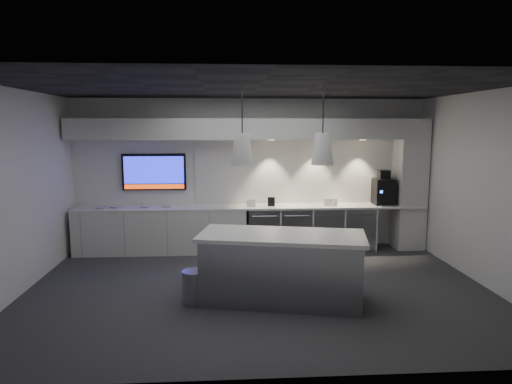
{
  "coord_description": "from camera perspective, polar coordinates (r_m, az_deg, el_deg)",
  "views": [
    {
      "loc": [
        -0.47,
        -6.65,
        2.46
      ],
      "look_at": [
        0.04,
        1.1,
        1.33
      ],
      "focal_mm": 32.0,
      "sensor_mm": 36.0,
      "label": 1
    }
  ],
  "objects": [
    {
      "name": "left_base_cabinets",
      "position": [
        9.15,
        -11.72,
        -4.75
      ],
      "size": [
        3.3,
        0.63,
        0.86
      ],
      "primitive_type": "cube",
      "color": "silver",
      "rests_on": "floor"
    },
    {
      "name": "backsplash",
      "position": [
        9.33,
        6.61,
        2.6
      ],
      "size": [
        4.6,
        0.03,
        1.3
      ],
      "primitive_type": "cube",
      "color": "silver",
      "rests_on": "wall_back"
    },
    {
      "name": "fridge_unit_a",
      "position": [
        9.09,
        0.91,
        -4.69
      ],
      "size": [
        0.6,
        0.61,
        0.85
      ],
      "primitive_type": "cube",
      "color": "gray",
      "rests_on": "floor"
    },
    {
      "name": "fridge_unit_d",
      "position": [
        9.43,
        12.47,
        -4.42
      ],
      "size": [
        0.6,
        0.61,
        0.85
      ],
      "primitive_type": "cube",
      "color": "gray",
      "rests_on": "floor"
    },
    {
      "name": "sign_black",
      "position": [
        8.94,
        1.92,
        -1.22
      ],
      "size": [
        0.14,
        0.03,
        0.18
      ],
      "primitive_type": "cube",
      "rotation": [
        0.0,
        0.0,
        -0.1
      ],
      "color": "black",
      "rests_on": "back_counter"
    },
    {
      "name": "tray_c",
      "position": [
        9.07,
        -13.66,
        -1.81
      ],
      "size": [
        0.19,
        0.19,
        0.02
      ],
      "primitive_type": "cube",
      "rotation": [
        0.0,
        0.0,
        -0.19
      ],
      "color": "#9E9E9E",
      "rests_on": "back_counter"
    },
    {
      "name": "wall_tv",
      "position": [
        9.26,
        -12.61,
        2.47
      ],
      "size": [
        1.25,
        0.07,
        0.72
      ],
      "color": "black",
      "rests_on": "wall_back"
    },
    {
      "name": "wall_front",
      "position": [
        4.29,
        2.64,
        -4.67
      ],
      "size": [
        7.0,
        0.0,
        7.0
      ],
      "primitive_type": "plane",
      "rotation": [
        -1.57,
        0.0,
        0.0
      ],
      "color": "white",
      "rests_on": "floor"
    },
    {
      "name": "column",
      "position": [
        9.65,
        18.65,
        0.91
      ],
      "size": [
        0.55,
        0.55,
        2.6
      ],
      "primitive_type": "cube",
      "color": "silver",
      "rests_on": "floor"
    },
    {
      "name": "fridge_unit_b",
      "position": [
        9.16,
        4.85,
        -4.62
      ],
      "size": [
        0.6,
        0.61,
        0.85
      ],
      "primitive_type": "cube",
      "color": "gray",
      "rests_on": "floor"
    },
    {
      "name": "tray_b",
      "position": [
        9.19,
        -17.16,
        -1.81
      ],
      "size": [
        0.2,
        0.2,
        0.02
      ],
      "primitive_type": "cube",
      "rotation": [
        0.0,
        0.0,
        -0.31
      ],
      "color": "#9E9E9E",
      "rests_on": "back_counter"
    },
    {
      "name": "wall_right",
      "position": [
        7.8,
        26.87,
        0.29
      ],
      "size": [
        0.0,
        7.0,
        7.0
      ],
      "primitive_type": "plane",
      "rotation": [
        1.57,
        0.0,
        -1.57
      ],
      "color": "white",
      "rests_on": "floor"
    },
    {
      "name": "ceiling",
      "position": [
        6.69,
        0.31,
        12.89
      ],
      "size": [
        7.0,
        7.0,
        0.0
      ],
      "primitive_type": "plane",
      "rotation": [
        3.14,
        0.0,
        0.0
      ],
      "color": "black",
      "rests_on": "wall_back"
    },
    {
      "name": "cup_cluster",
      "position": [
        9.14,
        9.28,
        -1.22
      ],
      "size": [
        0.27,
        0.17,
        0.15
      ],
      "primitive_type": null,
      "color": "silver",
      "rests_on": "back_counter"
    },
    {
      "name": "back_counter",
      "position": [
        8.98,
        -0.67,
        -1.88
      ],
      "size": [
        6.8,
        0.65,
        0.04
      ],
      "primitive_type": "cube",
      "color": "silver",
      "rests_on": "left_base_cabinets"
    },
    {
      "name": "tray_d",
      "position": [
        9.01,
        -11.14,
        -1.8
      ],
      "size": [
        0.18,
        0.18,
        0.02
      ],
      "primitive_type": "cube",
      "rotation": [
        0.0,
        0.0,
        0.1
      ],
      "color": "#9E9E9E",
      "rests_on": "back_counter"
    },
    {
      "name": "soffit",
      "position": [
        8.87,
        -0.7,
        7.86
      ],
      "size": [
        6.9,
        0.6,
        0.4
      ],
      "primitive_type": "cube",
      "color": "silver",
      "rests_on": "wall_back"
    },
    {
      "name": "wall_left",
      "position": [
        7.37,
        -27.96,
        -0.19
      ],
      "size": [
        0.0,
        7.0,
        7.0
      ],
      "primitive_type": "plane",
      "rotation": [
        1.57,
        0.0,
        1.57
      ],
      "color": "white",
      "rests_on": "floor"
    },
    {
      "name": "sign_white",
      "position": [
        8.89,
        -0.61,
        -1.4
      ],
      "size": [
        0.18,
        0.04,
        0.14
      ],
      "primitive_type": "cube",
      "rotation": [
        0.0,
        0.0,
        -0.1
      ],
      "color": "silver",
      "rests_on": "back_counter"
    },
    {
      "name": "pendant_right",
      "position": [
        6.29,
        8.3,
        5.37
      ],
      "size": [
        0.3,
        0.3,
        1.13
      ],
      "color": "silver",
      "rests_on": "ceiling"
    },
    {
      "name": "island",
      "position": [
        6.5,
        3.21,
        -9.39
      ],
      "size": [
        2.45,
        1.44,
        0.97
      ],
      "rotation": [
        0.0,
        0.0,
        -0.21
      ],
      "color": "gray",
      "rests_on": "floor"
    },
    {
      "name": "floor",
      "position": [
        7.11,
        0.29,
        -11.99
      ],
      "size": [
        7.0,
        7.0,
        0.0
      ],
      "primitive_type": "plane",
      "color": "#333336",
      "rests_on": "ground"
    },
    {
      "name": "fridge_unit_c",
      "position": [
        9.27,
        8.72,
        -4.53
      ],
      "size": [
        0.6,
        0.61,
        0.85
      ],
      "primitive_type": "cube",
      "color": "gray",
      "rests_on": "floor"
    },
    {
      "name": "tray_a",
      "position": [
        9.19,
        -18.81,
        -1.89
      ],
      "size": [
        0.18,
        0.18,
        0.02
      ],
      "primitive_type": "cube",
      "rotation": [
        0.0,
        0.0,
        -0.15
      ],
      "color": "#9E9E9E",
      "rests_on": "back_counter"
    },
    {
      "name": "bin",
      "position": [
        6.52,
        -7.71,
        -11.74
      ],
      "size": [
        0.44,
        0.44,
        0.48
      ],
      "primitive_type": "cylinder",
      "rotation": [
        0.0,
        0.0,
        -0.38
      ],
      "color": "gray",
      "rests_on": "floor"
    },
    {
      "name": "coffee_machine",
      "position": [
        9.48,
        15.63,
        0.19
      ],
      "size": [
        0.39,
        0.55,
        0.69
      ],
      "rotation": [
        0.0,
        0.0,
        -0.03
      ],
      "color": "black",
      "rests_on": "back_counter"
    },
    {
      "name": "wall_back",
      "position": [
        9.21,
        -0.79,
        2.27
      ],
      "size": [
        7.0,
        0.0,
        7.0
      ],
      "primitive_type": "plane",
      "rotation": [
        1.57,
        0.0,
        0.0
      ],
      "color": "white",
      "rests_on": "floor"
    },
    {
      "name": "pendant_left",
      "position": [
        6.16,
        -1.73,
        5.4
      ],
      "size": [
        0.3,
        0.3,
        1.13
      ],
      "color": "silver",
      "rests_on": "ceiling"
    }
  ]
}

